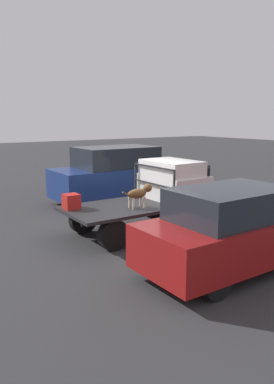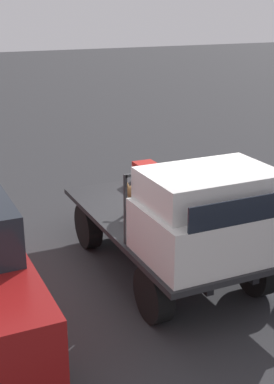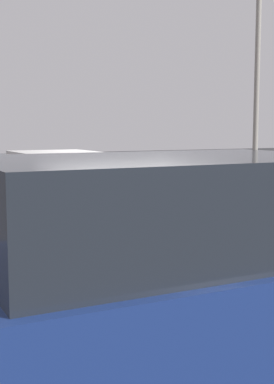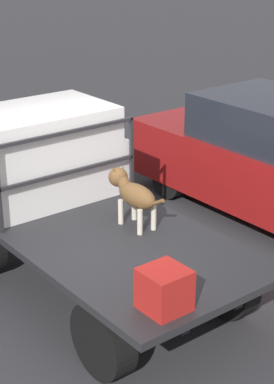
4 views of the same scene
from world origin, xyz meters
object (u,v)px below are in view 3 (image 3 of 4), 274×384
at_px(dog, 132,194).
at_px(cargo_crate, 241,206).
at_px(flatbed_truck, 133,235).
at_px(parked_sedan, 53,196).
at_px(parked_pickup_far, 143,293).
at_px(light_pole_near, 258,32).

distance_m(dog, cargo_crate, 1.77).
bearing_deg(flatbed_truck, cargo_crate, 164.14).
xyz_separation_m(dog, cargo_crate, (-1.55, 0.84, -0.19)).
distance_m(parked_sedan, parked_pickup_far, 7.16).
distance_m(cargo_crate, parked_pickup_far, 4.81).
bearing_deg(dog, parked_pickup_far, 44.76).
bearing_deg(parked_pickup_far, flatbed_truck, -117.28).
distance_m(flatbed_truck, light_pole_near, 9.93).
xyz_separation_m(dog, parked_sedan, (0.41, -2.85, -0.33)).
bearing_deg(parked_sedan, parked_pickup_far, 73.08).
bearing_deg(dog, flatbed_truck, 45.76).
height_order(dog, parked_sedan, parked_sedan).
height_order(flatbed_truck, dog, dog).
distance_m(parked_pickup_far, light_pole_near, 13.39).
relative_size(parked_pickup_far, light_pole_near, 0.63).
xyz_separation_m(flatbed_truck, parked_sedan, (0.25, -3.20, 0.27)).
height_order(flatbed_truck, light_pole_near, light_pole_near).
relative_size(dog, cargo_crate, 2.49).
bearing_deg(dog, cargo_crate, 131.48).
distance_m(dog, parked_pickup_far, 4.59).
relative_size(flatbed_truck, parked_sedan, 0.93).
height_order(flatbed_truck, parked_pickup_far, parked_pickup_far).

